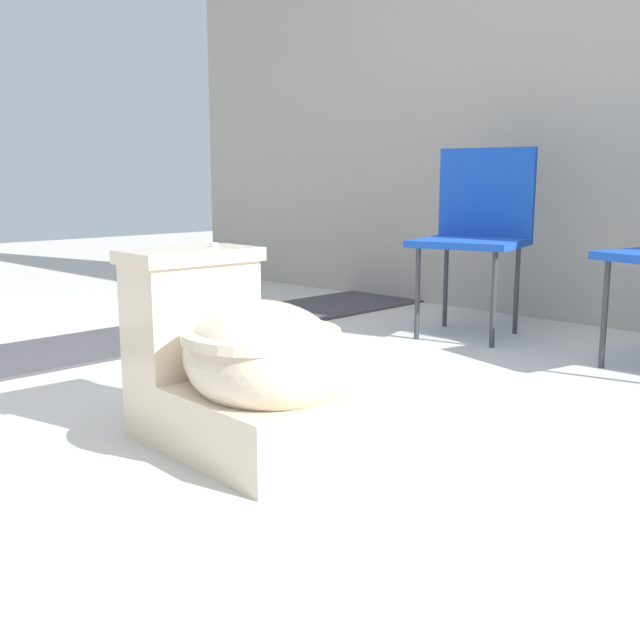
% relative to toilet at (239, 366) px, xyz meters
% --- Properties ---
extents(ground_plane, '(14.00, 14.00, 0.00)m').
position_rel_toilet_xyz_m(ground_plane, '(-0.07, -0.03, -0.22)').
color(ground_plane, beige).
extents(gravel_strip, '(0.56, 8.00, 0.01)m').
position_rel_toilet_xyz_m(gravel_strip, '(-1.38, 0.47, -0.21)').
color(gravel_strip, '#423F44').
rests_on(gravel_strip, ground).
extents(toilet, '(0.65, 0.41, 0.52)m').
position_rel_toilet_xyz_m(toilet, '(0.00, 0.00, 0.00)').
color(toilet, beige).
rests_on(toilet, ground).
extents(folding_chair_left, '(0.53, 0.53, 0.83)m').
position_rel_toilet_xyz_m(folding_chair_left, '(-0.41, 1.73, 0.29)').
color(folding_chair_left, '#1947B2').
rests_on(folding_chair_left, ground).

